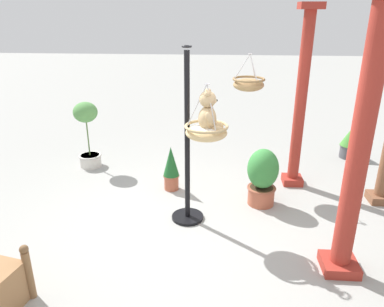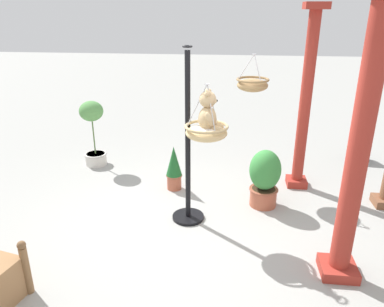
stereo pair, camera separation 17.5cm
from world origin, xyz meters
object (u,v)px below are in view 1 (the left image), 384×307
object	(u,v)px
display_pole_central	(187,172)
greenhouse_pillar_far_back	(300,104)
potted_plant_conical_shrub	(171,168)
hanging_basket_with_teddy	(206,131)
potted_plant_flowering_red	(262,176)
potted_plant_trailing_ivy	(87,131)
hanging_basket_left_high	(249,84)
greenhouse_pillar_left	(359,149)
teddy_bear	(209,114)
potted_plant_tall_leafy	(351,141)

from	to	relation	value
display_pole_central	greenhouse_pillar_far_back	xyz separation A→B (m)	(-1.24, 1.65, 0.65)
potted_plant_conical_shrub	hanging_basket_with_teddy	bearing A→B (deg)	29.80
potted_plant_flowering_red	potted_plant_trailing_ivy	world-z (taller)	potted_plant_trailing_ivy
greenhouse_pillar_far_back	potted_plant_trailing_ivy	distance (m)	3.71
hanging_basket_left_high	potted_plant_conical_shrub	bearing A→B (deg)	-71.46
display_pole_central	greenhouse_pillar_far_back	size ratio (longest dim) A/B	0.83
greenhouse_pillar_left	potted_plant_conical_shrub	bearing A→B (deg)	-130.78
hanging_basket_left_high	potted_plant_trailing_ivy	distance (m)	3.00
display_pole_central	hanging_basket_left_high	xyz separation A→B (m)	(-1.27, 0.84, 0.94)
teddy_bear	hanging_basket_left_high	xyz separation A→B (m)	(-1.42, 0.57, 0.10)
potted_plant_flowering_red	potted_plant_tall_leafy	distance (m)	2.78
hanging_basket_with_teddy	teddy_bear	bearing A→B (deg)	90.00
greenhouse_pillar_left	hanging_basket_with_teddy	bearing A→B (deg)	-117.69
greenhouse_pillar_left	potted_plant_flowering_red	size ratio (longest dim) A/B	3.44
greenhouse_pillar_left	potted_plant_flowering_red	xyz separation A→B (m)	(-1.46, -0.73, -1.00)
display_pole_central	hanging_basket_with_teddy	bearing A→B (deg)	59.04
hanging_basket_with_teddy	potted_plant_flowering_red	world-z (taller)	hanging_basket_with_teddy
teddy_bear	greenhouse_pillar_left	bearing A→B (deg)	61.93
greenhouse_pillar_left	greenhouse_pillar_far_back	world-z (taller)	greenhouse_pillar_left
hanging_basket_left_high	potted_plant_flowering_red	bearing A→B (deg)	15.67
hanging_basket_with_teddy	teddy_bear	xyz separation A→B (m)	(0.00, 0.02, 0.22)
hanging_basket_left_high	potted_plant_flowering_red	size ratio (longest dim) A/B	0.65
hanging_basket_left_high	potted_plant_conical_shrub	xyz separation A→B (m)	(0.40, -1.18, -1.29)
potted_plant_conical_shrub	potted_plant_flowering_red	bearing A→B (deg)	74.79
greenhouse_pillar_far_back	potted_plant_conical_shrub	distance (m)	2.26
potted_plant_flowering_red	teddy_bear	bearing A→B (deg)	-50.47
hanging_basket_with_teddy	greenhouse_pillar_far_back	distance (m)	1.98
hanging_basket_left_high	hanging_basket_with_teddy	bearing A→B (deg)	-22.56
potted_plant_flowering_red	potted_plant_conical_shrub	world-z (taller)	potted_plant_flowering_red
greenhouse_pillar_far_back	display_pole_central	bearing A→B (deg)	-53.12
greenhouse_pillar_left	greenhouse_pillar_far_back	xyz separation A→B (m)	(-2.20, -0.14, -0.08)
hanging_basket_left_high	display_pole_central	bearing A→B (deg)	-33.45
hanging_basket_with_teddy	potted_plant_flowering_red	size ratio (longest dim) A/B	0.80
display_pole_central	hanging_basket_left_high	world-z (taller)	display_pole_central
hanging_basket_left_high	greenhouse_pillar_far_back	size ratio (longest dim) A/B	0.20
teddy_bear	potted_plant_conical_shrub	world-z (taller)	teddy_bear
hanging_basket_with_teddy	potted_plant_flowering_red	xyz separation A→B (m)	(-0.65, 0.81, -0.88)
display_pole_central	potted_plant_trailing_ivy	world-z (taller)	display_pole_central
hanging_basket_left_high	potted_plant_trailing_ivy	world-z (taller)	hanging_basket_left_high
greenhouse_pillar_left	potted_plant_tall_leafy	world-z (taller)	greenhouse_pillar_left
display_pole_central	potted_plant_trailing_ivy	size ratio (longest dim) A/B	1.92
display_pole_central	hanging_basket_left_high	size ratio (longest dim) A/B	4.11
teddy_bear	potted_plant_tall_leafy	size ratio (longest dim) A/B	0.79
display_pole_central	potted_plant_trailing_ivy	xyz separation A→B (m)	(-1.71, -1.96, -0.03)
greenhouse_pillar_far_back	potted_plant_conical_shrub	world-z (taller)	greenhouse_pillar_far_back
teddy_bear	potted_plant_conical_shrub	size ratio (longest dim) A/B	0.71
teddy_bear	hanging_basket_with_teddy	bearing A→B (deg)	-90.00
potted_plant_conical_shrub	potted_plant_trailing_ivy	size ratio (longest dim) A/B	0.60
hanging_basket_with_teddy	potted_plant_conical_shrub	xyz separation A→B (m)	(-1.03, -0.59, -0.96)
display_pole_central	potted_plant_tall_leafy	bearing A→B (deg)	130.03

